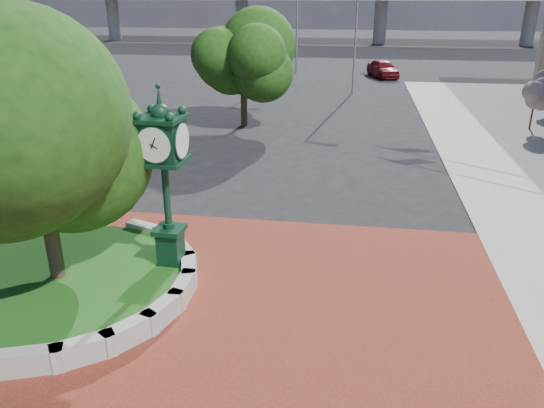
{
  "coord_description": "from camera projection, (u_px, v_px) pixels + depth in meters",
  "views": [
    {
      "loc": [
        2.02,
        -10.58,
        6.95
      ],
      "look_at": [
        0.14,
        1.5,
        2.04
      ],
      "focal_mm": 35.0,
      "sensor_mm": 36.0,
      "label": 1
    }
  ],
  "objects": [
    {
      "name": "parked_car",
      "position": [
        383.0,
        68.0,
        46.0
      ],
      "size": [
        3.05,
        4.76,
        1.51
      ],
      "primitive_type": "imported",
      "rotation": [
        0.0,
        0.0,
        0.31
      ],
      "color": "#610D13",
      "rests_on": "ground"
    },
    {
      "name": "planter_wall",
      "position": [
        147.0,
        288.0,
        12.87
      ],
      "size": [
        2.96,
        6.77,
        0.54
      ],
      "color": "#9E9B93",
      "rests_on": "ground"
    },
    {
      "name": "post_clock",
      "position": [
        165.0,
        178.0,
        12.95
      ],
      "size": [
        1.08,
        1.08,
        4.92
      ],
      "color": "black",
      "rests_on": "ground"
    },
    {
      "name": "shrub_mid",
      "position": [
        535.0,
        100.0,
        28.18
      ],
      "size": [
        1.2,
        1.2,
        2.2
      ],
      "color": "#38281C",
      "rests_on": "ground"
    },
    {
      "name": "grass_bed",
      "position": [
        60.0,
        283.0,
        13.22
      ],
      "size": [
        6.1,
        6.1,
        0.4
      ],
      "primitive_type": "cylinder",
      "color": "#1F4F16",
      "rests_on": "ground"
    },
    {
      "name": "tree_street",
      "position": [
        243.0,
        66.0,
        28.45
      ],
      "size": [
        4.4,
        4.4,
        5.45
      ],
      "color": "#38281C",
      "rests_on": "ground"
    },
    {
      "name": "tree_planter",
      "position": [
        36.0,
        146.0,
        11.91
      ],
      "size": [
        5.2,
        5.2,
        6.33
      ],
      "color": "#38281C",
      "rests_on": "ground"
    },
    {
      "name": "street_lamp_far",
      "position": [
        300.0,
        8.0,
        46.57
      ],
      "size": [
        2.1,
        0.75,
        9.54
      ],
      "color": "slate",
      "rests_on": "ground"
    },
    {
      "name": "plaza",
      "position": [
        248.0,
        330.0,
        11.66
      ],
      "size": [
        12.0,
        12.0,
        0.04
      ],
      "primitive_type": "cube",
      "color": "maroon",
      "rests_on": "ground"
    },
    {
      "name": "ground",
      "position": [
        257.0,
        306.0,
        12.58
      ],
      "size": [
        200.0,
        200.0,
        0.0
      ],
      "primitive_type": "plane",
      "color": "black",
      "rests_on": "ground"
    },
    {
      "name": "street_lamp_near",
      "position": [
        359.0,
        25.0,
        37.02
      ],
      "size": [
        1.72,
        0.9,
        8.15
      ],
      "color": "slate",
      "rests_on": "ground"
    }
  ]
}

